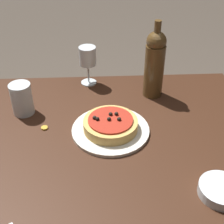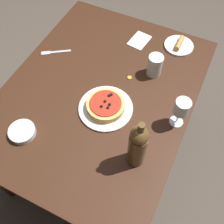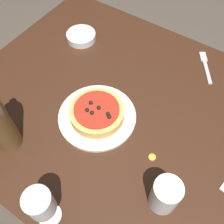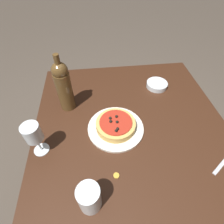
% 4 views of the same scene
% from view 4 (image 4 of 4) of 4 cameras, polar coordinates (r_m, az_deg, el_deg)
% --- Properties ---
extents(ground_plane, '(14.00, 14.00, 0.00)m').
position_cam_4_polar(ground_plane, '(1.49, 4.59, -25.05)').
color(ground_plane, '#4C4238').
extents(dining_table, '(1.25, 0.96, 0.73)m').
position_cam_4_polar(dining_table, '(0.90, 7.05, -12.62)').
color(dining_table, '#381E11').
rests_on(dining_table, ground_plane).
extents(dinner_plate, '(0.27, 0.27, 0.01)m').
position_cam_4_polar(dinner_plate, '(0.86, 1.20, -5.22)').
color(dinner_plate, silver).
rests_on(dinner_plate, dining_table).
extents(pizza, '(0.19, 0.19, 0.05)m').
position_cam_4_polar(pizza, '(0.84, 1.23, -4.14)').
color(pizza, tan).
rests_on(pizza, dinner_plate).
extents(wine_glass, '(0.07, 0.07, 0.17)m').
position_cam_4_polar(wine_glass, '(0.76, -24.44, -6.55)').
color(wine_glass, silver).
rests_on(wine_glass, dining_table).
extents(wine_bottle, '(0.08, 0.08, 0.31)m').
position_cam_4_polar(wine_bottle, '(0.90, -15.53, 8.21)').
color(wine_bottle, brown).
rests_on(wine_bottle, dining_table).
extents(water_cup, '(0.08, 0.08, 0.12)m').
position_cam_4_polar(water_cup, '(0.66, -7.39, -26.05)').
color(water_cup, silver).
rests_on(water_cup, dining_table).
extents(side_bowl, '(0.13, 0.13, 0.03)m').
position_cam_4_polar(side_bowl, '(1.11, 14.42, 8.62)').
color(side_bowl, silver).
rests_on(side_bowl, dining_table).
extents(bottle_cap, '(0.02, 0.02, 0.01)m').
position_cam_4_polar(bottle_cap, '(0.74, 1.42, -20.03)').
color(bottle_cap, gold).
rests_on(bottle_cap, dining_table).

